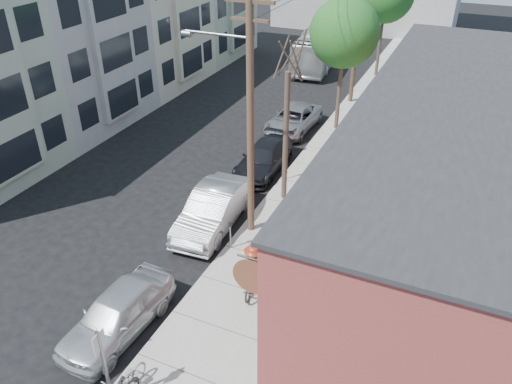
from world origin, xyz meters
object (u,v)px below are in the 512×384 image
at_px(parked_bike_b, 125,384).
at_px(car_2, 264,158).
at_px(bus, 320,46).
at_px(cyclist, 254,267).
at_px(car_3, 293,119).
at_px(sign_post, 104,361).
at_px(utility_pole_near, 249,113).
at_px(patron_grey, 296,283).
at_px(parking_meter_near, 230,231).
at_px(tree_leafy_mid, 344,33).
at_px(tree_bare, 286,139).
at_px(parking_meter_far, 286,164).
at_px(car_0, 117,313).
at_px(patio_chair_b, 283,330).
at_px(car_1, 213,209).
at_px(patio_chair_a, 283,334).

height_order(parked_bike_b, car_2, car_2).
xyz_separation_m(parked_bike_b, bus, (-4.80, 32.89, 0.86)).
bearing_deg(cyclist, car_3, -86.36).
bearing_deg(sign_post, utility_pole_near, 89.75).
relative_size(patron_grey, car_2, 0.36).
distance_m(parking_meter_near, utility_pole_near, 4.69).
height_order(parking_meter_near, tree_leafy_mid, tree_leafy_mid).
bearing_deg(car_2, tree_leafy_mid, 71.91).
bearing_deg(tree_bare, utility_pole_near, -97.97).
xyz_separation_m(parking_meter_far, car_0, (-1.45, -11.38, -0.22)).
xyz_separation_m(parking_meter_far, patio_chair_b, (3.68, -9.72, -0.39)).
bearing_deg(sign_post, tree_leafy_mid, 88.76).
distance_m(cyclist, car_2, 9.11).
xyz_separation_m(utility_pole_near, tree_bare, (0.41, 2.93, -2.25)).
distance_m(tree_leafy_mid, car_1, 13.01).
xyz_separation_m(parked_bike_b, car_2, (-1.78, 14.07, 0.06)).
relative_size(parking_meter_near, parking_meter_far, 1.00).
xyz_separation_m(patron_grey, cyclist, (-1.62, 0.06, 0.10)).
xyz_separation_m(parked_bike_b, car_0, (-1.78, 2.04, 0.14)).
xyz_separation_m(parking_meter_far, cyclist, (1.82, -7.86, 0.13)).
bearing_deg(cyclist, car_1, -54.07).
xyz_separation_m(utility_pole_near, parked_bike_b, (0.19, -8.87, -4.78)).
bearing_deg(bus, car_2, -86.28).
bearing_deg(tree_leafy_mid, patio_chair_b, -79.44).
relative_size(parking_meter_far, car_0, 0.28).
height_order(parking_meter_near, patron_grey, patron_grey).
relative_size(car_0, bus, 0.42).
relative_size(parked_bike_b, car_3, 0.37).
bearing_deg(car_1, car_3, 87.93).
height_order(parking_meter_near, car_2, parking_meter_near).
bearing_deg(car_2, car_0, -90.79).
bearing_deg(bus, parked_bike_b, -87.09).
relative_size(patio_chair_a, car_0, 0.20).
distance_m(utility_pole_near, car_0, 8.41).
bearing_deg(parking_meter_near, car_2, 102.14).
xyz_separation_m(patron_grey, bus, (-7.91, 27.38, 0.48)).
bearing_deg(patron_grey, parking_meter_near, -141.50).
relative_size(parking_meter_far, patio_chair_b, 1.41).
bearing_deg(car_1, sign_post, -84.24).
bearing_deg(utility_pole_near, car_1, -170.75).
height_order(sign_post, cyclist, sign_post).
relative_size(cyclist, bus, 0.18).
distance_m(patron_grey, car_1, 5.79).
bearing_deg(car_3, car_2, -83.59).
xyz_separation_m(patio_chair_a, car_2, (-5.17, 10.49, 0.10)).
relative_size(tree_bare, patron_grey, 3.48).
bearing_deg(patio_chair_b, parking_meter_far, 95.76).
bearing_deg(parking_meter_far, patio_chair_b, -69.27).
height_order(utility_pole_near, cyclist, utility_pole_near).
xyz_separation_m(utility_pole_near, car_3, (-1.97, 10.54, -4.72)).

